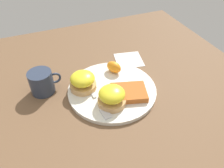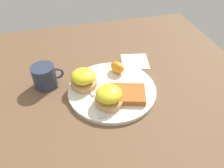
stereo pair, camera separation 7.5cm
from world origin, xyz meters
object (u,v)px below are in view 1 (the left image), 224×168
Objects in this scene: sandwich_benedict_left at (83,81)px; sandwich_benedict_right at (112,96)px; cup at (42,82)px; hashbrown_patty at (129,92)px; orange_wedge at (114,67)px; fork at (96,99)px.

sandwich_benedict_right is at bearing -58.98° from sandwich_benedict_left.
cup is (-0.13, 0.05, -0.00)m from sandwich_benedict_left.
hashbrown_patty is (0.07, 0.02, -0.02)m from sandwich_benedict_right.
sandwich_benedict_right is at bearing -166.66° from hashbrown_patty.
sandwich_benedict_left is at bearing -161.73° from orange_wedge.
sandwich_benedict_left is 0.12m from sandwich_benedict_right.
sandwich_benedict_left is 1.00× the size of sandwich_benedict_right.
orange_wedge is 0.16m from fork.
sandwich_benedict_left is at bearing 106.62° from fork.
hashbrown_patty is at bearing -91.07° from orange_wedge.
hashbrown_patty is at bearing -9.04° from fork.
fork is 1.95× the size of cup.
cup reaches higher than hashbrown_patty.
sandwich_benedict_right is 0.84× the size of cup.
sandwich_benedict_right is 0.06m from fork.
sandwich_benedict_left reaches higher than fork.
fork is (-0.11, -0.12, -0.02)m from orange_wedge.
hashbrown_patty is 0.14m from orange_wedge.
orange_wedge is (0.00, 0.14, 0.01)m from hashbrown_patty.
fork is at bearing 170.96° from hashbrown_patty.
orange_wedge is 0.27m from cup.
sandwich_benedict_right is at bearing -39.05° from cup.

